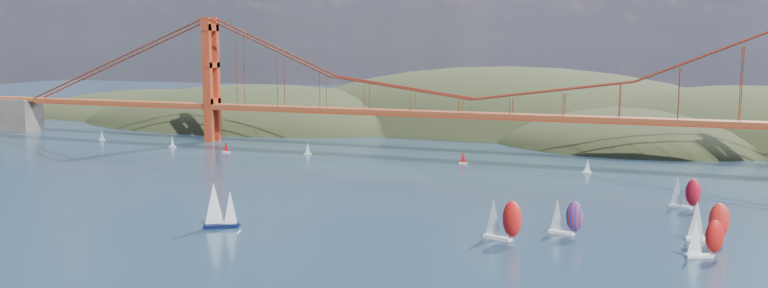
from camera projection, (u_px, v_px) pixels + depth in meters
headlands at (607, 157)px, 373.40m from camera, size 725.00×225.00×96.00m
bridge at (469, 73)px, 292.48m from camera, size 552.00×12.00×55.00m
sloop_navy at (219, 206)px, 177.98m from camera, size 8.47×7.06×12.37m
racer_0 at (502, 219)px, 166.97m from camera, size 9.40×5.69×10.53m
racer_1 at (705, 237)px, 153.70m from camera, size 7.97×5.51×8.93m
racer_2 at (707, 221)px, 165.78m from camera, size 8.80×3.55×10.15m
racer_3 at (685, 192)px, 199.43m from camera, size 8.28×5.18×9.26m
racer_rwb at (565, 216)px, 172.04m from camera, size 8.17×4.47×9.16m
distant_boat_0 at (102, 135)px, 339.29m from camera, size 3.00×2.00×4.70m
distant_boat_1 at (172, 142)px, 316.71m from camera, size 3.00×2.00×4.70m
distant_boat_2 at (226, 147)px, 301.21m from camera, size 3.00×2.00×4.70m
distant_boat_3 at (308, 149)px, 295.90m from camera, size 3.00×2.00×4.70m
distant_boat_8 at (588, 166)px, 253.79m from camera, size 3.00×2.00×4.70m
distant_boat_9 at (463, 157)px, 273.24m from camera, size 3.00×2.00×4.70m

